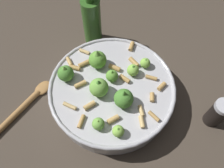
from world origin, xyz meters
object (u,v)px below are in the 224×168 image
(cooking_pan, at_px, (111,91))
(wooden_spoon, at_px, (25,105))
(pepper_shaker, at_px, (217,113))
(olive_oil_bottle, at_px, (92,20))

(cooking_pan, bearing_deg, wooden_spoon, -23.69)
(cooking_pan, bearing_deg, pepper_shaker, 136.19)
(pepper_shaker, xyz_separation_m, wooden_spoon, (0.41, -0.28, -0.04))
(wooden_spoon, bearing_deg, cooking_pan, 156.31)
(cooking_pan, height_order, wooden_spoon, cooking_pan)
(olive_oil_bottle, bearing_deg, cooking_pan, 75.37)
(olive_oil_bottle, bearing_deg, pepper_shaker, 108.65)
(cooking_pan, xyz_separation_m, pepper_shaker, (-0.20, 0.19, 0.00))
(olive_oil_bottle, distance_m, wooden_spoon, 0.31)
(pepper_shaker, height_order, olive_oil_bottle, olive_oil_bottle)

